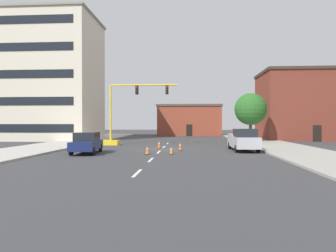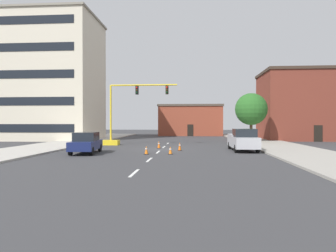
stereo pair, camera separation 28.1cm
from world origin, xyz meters
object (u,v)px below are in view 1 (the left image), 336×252
at_px(traffic_cone_roadside_c, 180,146).
at_px(traffic_cone_roadside_b, 147,150).
at_px(traffic_cone_roadside_a, 171,150).
at_px(tree_right_mid, 251,109).
at_px(sedan_navy_near_left, 87,143).
at_px(pickup_truck_silver, 243,140).
at_px(traffic_signal_gantry, 120,126).
at_px(traffic_cone_roadside_d, 159,145).

bearing_deg(traffic_cone_roadside_c, traffic_cone_roadside_b, -126.29).
bearing_deg(traffic_cone_roadside_b, traffic_cone_roadside_a, 6.56).
relative_size(tree_right_mid, sedan_navy_near_left, 1.35).
bearing_deg(pickup_truck_silver, traffic_cone_roadside_c, -178.05).
distance_m(traffic_signal_gantry, traffic_cone_roadside_d, 6.53).
bearing_deg(traffic_signal_gantry, traffic_cone_roadside_b, -65.48).
relative_size(traffic_signal_gantry, traffic_cone_roadside_c, 10.81).
relative_size(tree_right_mid, traffic_cone_roadside_c, 8.10).
relative_size(pickup_truck_silver, sedan_navy_near_left, 1.17).
relative_size(traffic_cone_roadside_b, traffic_cone_roadside_c, 0.90).
xyz_separation_m(traffic_cone_roadside_a, traffic_cone_roadside_d, (-1.53, 5.63, 0.05)).
bearing_deg(traffic_cone_roadside_d, traffic_cone_roadside_b, -93.68).
height_order(pickup_truck_silver, sedan_navy_near_left, pickup_truck_silver).
relative_size(pickup_truck_silver, traffic_cone_roadside_b, 7.77).
bearing_deg(sedan_navy_near_left, tree_right_mid, 43.35).
bearing_deg(traffic_cone_roadside_d, sedan_navy_near_left, -134.37).
distance_m(tree_right_mid, traffic_cone_roadside_a, 18.44).
distance_m(traffic_cone_roadside_a, traffic_cone_roadside_b, 1.92).
relative_size(traffic_signal_gantry, sedan_navy_near_left, 1.81).
distance_m(pickup_truck_silver, traffic_cone_roadside_c, 5.68).
bearing_deg(traffic_signal_gantry, pickup_truck_silver, -25.99).
bearing_deg(traffic_cone_roadside_a, pickup_truck_silver, 28.63).
bearing_deg(traffic_cone_roadside_c, traffic_cone_roadside_d, 131.91).
distance_m(tree_right_mid, sedan_navy_near_left, 22.60).
bearing_deg(tree_right_mid, traffic_cone_roadside_c, -125.40).
bearing_deg(pickup_truck_silver, tree_right_mid, 75.87).
height_order(traffic_signal_gantry, tree_right_mid, traffic_signal_gantry).
bearing_deg(traffic_cone_roadside_b, traffic_cone_roadside_d, 86.32).
bearing_deg(traffic_cone_roadside_a, tree_right_mid, 58.94).
xyz_separation_m(tree_right_mid, pickup_truck_silver, (-3.02, -12.01, -3.28)).
relative_size(traffic_signal_gantry, traffic_cone_roadside_b, 12.02).
relative_size(sedan_navy_near_left, traffic_cone_roadside_d, 6.31).
bearing_deg(traffic_signal_gantry, traffic_cone_roadside_d, -39.22).
bearing_deg(traffic_cone_roadside_a, traffic_signal_gantry, 123.65).
distance_m(pickup_truck_silver, sedan_navy_near_left, 13.64).
bearing_deg(traffic_cone_roadside_b, traffic_signal_gantry, 114.52).
distance_m(sedan_navy_near_left, traffic_cone_roadside_d, 7.77).
height_order(tree_right_mid, traffic_cone_roadside_c, tree_right_mid).
height_order(traffic_signal_gantry, sedan_navy_near_left, traffic_signal_gantry).
distance_m(tree_right_mid, traffic_cone_roadside_d, 15.12).
xyz_separation_m(sedan_navy_near_left, traffic_cone_roadside_c, (7.57, 3.14, -0.50)).
bearing_deg(pickup_truck_silver, traffic_signal_gantry, 154.01).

